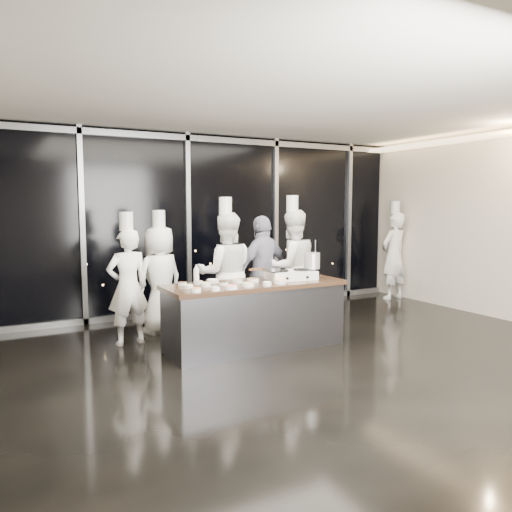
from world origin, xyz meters
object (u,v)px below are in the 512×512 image
(chef_center, at_px, (226,273))
(guest, at_px, (263,271))
(chef_right, at_px, (292,267))
(chef_side, at_px, (394,255))
(demo_counter, at_px, (255,315))
(frying_pan, at_px, (270,269))
(stock_pot, at_px, (312,261))
(chef_left, at_px, (160,279))
(stove, at_px, (291,275))
(chef_far_left, at_px, (128,285))

(chef_center, xyz_separation_m, guest, (0.70, 0.10, -0.04))
(chef_right, bearing_deg, chef_side, -161.05)
(demo_counter, height_order, frying_pan, frying_pan)
(frying_pan, height_order, stock_pot, stock_pot)
(chef_left, bearing_deg, stove, 116.69)
(chef_center, bearing_deg, guest, -154.02)
(chef_left, relative_size, chef_right, 0.89)
(chef_right, relative_size, chef_side, 1.04)
(chef_left, relative_size, guest, 1.05)
(demo_counter, relative_size, stove, 3.47)
(stove, xyz_separation_m, frying_pan, (-0.32, 0.03, 0.10))
(stock_pot, relative_size, chef_left, 0.12)
(demo_counter, height_order, stove, stove)
(chef_far_left, bearing_deg, guest, 174.09)
(stove, height_order, chef_right, chef_right)
(chef_center, height_order, chef_side, chef_center)
(stove, xyz_separation_m, chef_left, (-1.47, 1.39, -0.13))
(stove, height_order, chef_left, chef_left)
(demo_counter, xyz_separation_m, chef_right, (1.17, 0.91, 0.49))
(stock_pot, relative_size, chef_center, 0.11)
(stove, distance_m, chef_far_left, 2.28)
(chef_left, height_order, guest, chef_left)
(chef_side, bearing_deg, stock_pot, 19.97)
(stock_pot, xyz_separation_m, chef_far_left, (-2.37, 1.04, -0.32))
(stove, relative_size, guest, 0.40)
(frying_pan, xyz_separation_m, guest, (0.44, 0.97, -0.18))
(stove, xyz_separation_m, chef_side, (3.61, 1.75, -0.05))
(chef_side, bearing_deg, chef_left, -4.63)
(demo_counter, xyz_separation_m, guest, (0.70, 1.01, 0.43))
(stove, distance_m, chef_center, 1.08)
(stock_pot, bearing_deg, frying_pan, 172.35)
(frying_pan, height_order, chef_right, chef_right)
(chef_left, relative_size, chef_side, 0.93)
(chef_left, relative_size, chef_center, 0.91)
(stove, distance_m, stock_pot, 0.37)
(demo_counter, height_order, chef_side, chef_side)
(chef_far_left, bearing_deg, stove, 148.06)
(frying_pan, bearing_deg, stock_pot, 0.13)
(chef_far_left, distance_m, guest, 2.17)
(chef_left, bearing_deg, guest, 146.36)
(chef_center, relative_size, guest, 1.16)
(stock_pot, height_order, guest, guest)
(guest, xyz_separation_m, chef_right, (0.47, -0.10, 0.05))
(chef_left, distance_m, chef_side, 5.09)
(stove, relative_size, stock_pot, 3.16)
(frying_pan, distance_m, chef_center, 0.93)
(demo_counter, relative_size, chef_right, 1.18)
(stock_pot, distance_m, guest, 1.11)
(demo_counter, relative_size, stock_pot, 10.95)
(chef_center, height_order, guest, chef_center)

